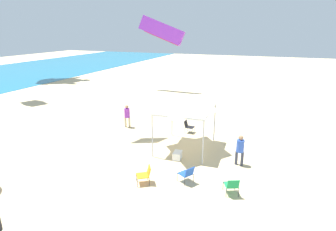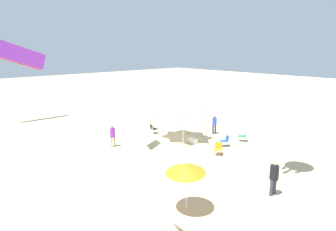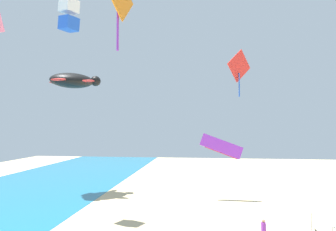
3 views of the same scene
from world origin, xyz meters
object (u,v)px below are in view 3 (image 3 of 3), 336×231
(person_near_umbrella, at_px, (264,228))
(kite_box_white, at_px, (69,15))
(kite_turtle_black, at_px, (73,81))
(kite_diamond_red, at_px, (239,68))
(kite_parafoil_purple, at_px, (221,147))

(person_near_umbrella, relative_size, kite_box_white, 0.50)
(person_near_umbrella, relative_size, kite_turtle_black, 0.22)
(kite_box_white, distance_m, kite_diamond_red, 17.96)
(kite_parafoil_purple, bearing_deg, kite_diamond_red, -85.05)
(person_near_umbrella, distance_m, kite_box_white, 26.51)
(person_near_umbrella, relative_size, kite_diamond_red, 0.44)
(kite_diamond_red, bearing_deg, kite_parafoil_purple, 41.32)
(kite_box_white, bearing_deg, kite_parafoil_purple, -34.84)
(kite_parafoil_purple, bearing_deg, kite_box_white, -147.12)
(person_near_umbrella, bearing_deg, kite_turtle_black, 139.83)
(kite_box_white, bearing_deg, kite_turtle_black, 47.70)
(kite_box_white, xyz_separation_m, kite_diamond_red, (-4.46, -16.07, -6.65))
(person_near_umbrella, relative_size, kite_parafoil_purple, 0.30)
(kite_box_white, bearing_deg, person_near_umbrella, -75.35)
(kite_turtle_black, bearing_deg, kite_diamond_red, -68.68)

